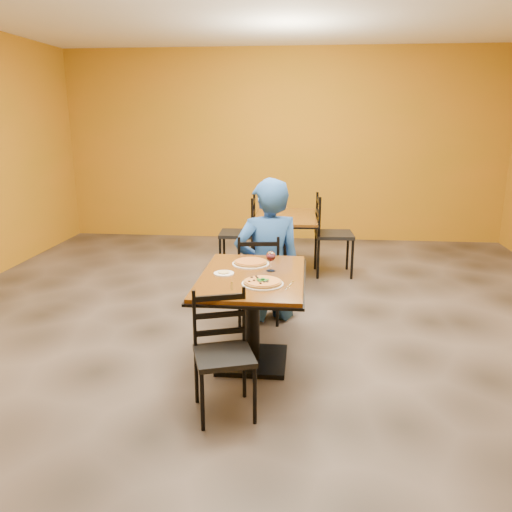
# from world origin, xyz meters

# --- Properties ---
(floor) EXTENTS (7.00, 8.00, 0.01)m
(floor) POSITION_xyz_m (0.00, 0.00, 0.00)
(floor) COLOR black
(floor) RESTS_ON ground
(wall_back) EXTENTS (7.00, 0.01, 3.00)m
(wall_back) POSITION_xyz_m (0.00, 4.00, 1.50)
(wall_back) COLOR #B16913
(wall_back) RESTS_ON ground
(table_main) EXTENTS (0.83, 1.23, 0.75)m
(table_main) POSITION_xyz_m (0.00, -0.50, 0.56)
(table_main) COLOR brown
(table_main) RESTS_ON floor
(table_second) EXTENTS (0.82, 1.19, 0.75)m
(table_second) POSITION_xyz_m (0.15, 2.03, 0.55)
(table_second) COLOR brown
(table_second) RESTS_ON floor
(chair_main_near) EXTENTS (0.48, 0.48, 0.83)m
(chair_main_near) POSITION_xyz_m (-0.11, -1.25, 0.42)
(chair_main_near) COLOR black
(chair_main_near) RESTS_ON floor
(chair_main_far) EXTENTS (0.44, 0.44, 0.88)m
(chair_main_far) POSITION_xyz_m (-0.04, 0.42, 0.44)
(chair_main_far) COLOR black
(chair_main_far) RESTS_ON floor
(chair_second_left) EXTENTS (0.47, 0.47, 0.99)m
(chair_second_left) POSITION_xyz_m (-0.46, 2.03, 0.50)
(chair_second_left) COLOR black
(chair_second_left) RESTS_ON floor
(chair_second_right) EXTENTS (0.49, 0.49, 1.02)m
(chair_second_right) POSITION_xyz_m (0.77, 2.03, 0.51)
(chair_second_right) COLOR black
(chair_second_right) RESTS_ON floor
(diner) EXTENTS (0.78, 0.63, 1.40)m
(diner) POSITION_xyz_m (0.05, 0.49, 0.70)
(diner) COLOR #1C489C
(diner) RESTS_ON floor
(plate_main) EXTENTS (0.31, 0.31, 0.01)m
(plate_main) POSITION_xyz_m (0.10, -0.73, 0.76)
(plate_main) COLOR white
(plate_main) RESTS_ON table_main
(pizza_main) EXTENTS (0.28, 0.28, 0.02)m
(pizza_main) POSITION_xyz_m (0.10, -0.73, 0.77)
(pizza_main) COLOR #8D2C0A
(pizza_main) RESTS_ON plate_main
(plate_far) EXTENTS (0.31, 0.31, 0.01)m
(plate_far) POSITION_xyz_m (-0.04, -0.21, 0.76)
(plate_far) COLOR white
(plate_far) RESTS_ON table_main
(pizza_far) EXTENTS (0.28, 0.28, 0.02)m
(pizza_far) POSITION_xyz_m (-0.04, -0.21, 0.77)
(pizza_far) COLOR gold
(pizza_far) RESTS_ON plate_far
(side_plate) EXTENTS (0.16, 0.16, 0.01)m
(side_plate) POSITION_xyz_m (-0.22, -0.50, 0.76)
(side_plate) COLOR white
(side_plate) RESTS_ON table_main
(dip) EXTENTS (0.09, 0.09, 0.01)m
(dip) POSITION_xyz_m (-0.22, -0.50, 0.76)
(dip) COLOR tan
(dip) RESTS_ON side_plate
(wine_glass) EXTENTS (0.08, 0.08, 0.18)m
(wine_glass) POSITION_xyz_m (0.14, -0.38, 0.84)
(wine_glass) COLOR white
(wine_glass) RESTS_ON table_main
(fork) EXTENTS (0.04, 0.19, 0.00)m
(fork) POSITION_xyz_m (-0.12, -0.79, 0.75)
(fork) COLOR silver
(fork) RESTS_ON table_main
(knife) EXTENTS (0.06, 0.21, 0.00)m
(knife) POSITION_xyz_m (0.30, -0.73, 0.75)
(knife) COLOR silver
(knife) RESTS_ON table_main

